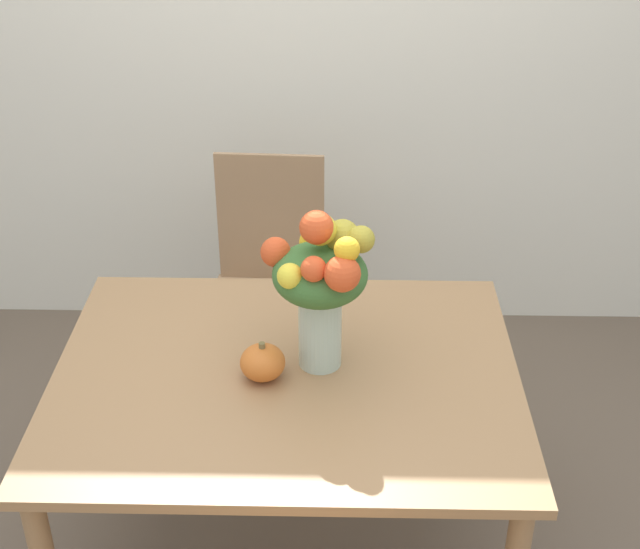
# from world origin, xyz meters

# --- Properties ---
(wall_back) EXTENTS (8.00, 0.06, 2.70)m
(wall_back) POSITION_xyz_m (0.00, 1.48, 1.35)
(wall_back) COLOR silver
(wall_back) RESTS_ON ground_plane
(dining_table) EXTENTS (1.28, 1.01, 0.74)m
(dining_table) POSITION_xyz_m (0.00, 0.00, 0.65)
(dining_table) COLOR #9E754C
(dining_table) RESTS_ON ground_plane
(flower_vase) EXTENTS (0.30, 0.32, 0.48)m
(flower_vase) POSITION_xyz_m (0.09, 0.05, 1.01)
(flower_vase) COLOR #B2CCBC
(flower_vase) RESTS_ON dining_table
(pumpkin) EXTENTS (0.12, 0.12, 0.11)m
(pumpkin) POSITION_xyz_m (-0.06, -0.02, 0.79)
(pumpkin) COLOR orange
(pumpkin) RESTS_ON dining_table
(dining_chair_near_window) EXTENTS (0.44, 0.44, 0.97)m
(dining_chair_near_window) POSITION_xyz_m (-0.12, 0.86, 0.50)
(dining_chair_near_window) COLOR #9E7A56
(dining_chair_near_window) RESTS_ON ground_plane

